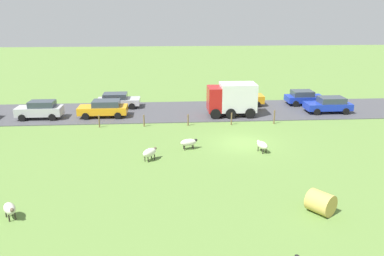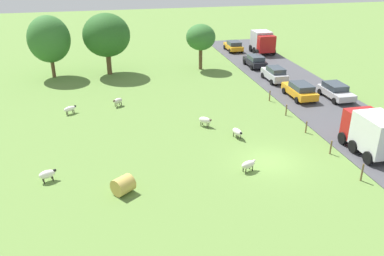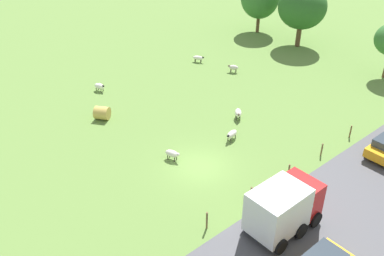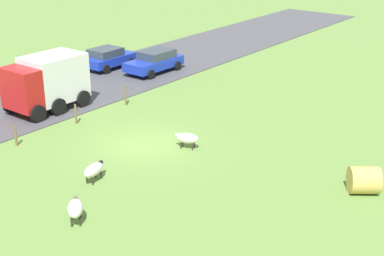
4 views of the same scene
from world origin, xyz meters
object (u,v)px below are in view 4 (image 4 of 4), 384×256
(sheep_2, at_px, (187,138))
(sheep_5, at_px, (75,208))
(hay_bale_0, at_px, (364,180))
(car_3, at_px, (32,77))
(car_1, at_px, (155,61))
(sheep_0, at_px, (94,170))
(truck_1, at_px, (47,81))
(car_2, at_px, (108,58))

(sheep_2, bearing_deg, sheep_5, 97.20)
(sheep_5, height_order, hay_bale_0, hay_bale_0)
(sheep_2, height_order, car_3, car_3)
(sheep_5, xyz_separation_m, car_1, (11.22, -17.21, 0.28))
(sheep_0, xyz_separation_m, truck_1, (8.81, -4.69, 1.21))
(truck_1, distance_m, car_3, 4.17)
(sheep_2, relative_size, car_2, 0.32)
(sheep_5, relative_size, car_2, 0.31)
(sheep_0, relative_size, car_2, 0.34)
(sheep_0, bearing_deg, car_1, -57.41)
(sheep_2, relative_size, sheep_5, 1.03)
(truck_1, relative_size, car_3, 1.04)
(car_1, xyz_separation_m, car_3, (3.30, 8.05, 0.07))
(sheep_5, distance_m, car_3, 17.17)
(car_1, bearing_deg, car_2, 21.21)
(car_1, bearing_deg, sheep_2, 137.91)
(sheep_0, distance_m, truck_1, 10.06)
(sheep_5, relative_size, car_3, 0.27)
(truck_1, bearing_deg, car_1, -87.55)
(sheep_2, xyz_separation_m, car_1, (10.21, -9.22, 0.33))
(sheep_2, distance_m, car_1, 13.76)
(sheep_5, xyz_separation_m, car_2, (14.57, -15.91, 0.27))
(car_3, bearing_deg, truck_1, 155.42)
(sheep_0, height_order, sheep_2, same)
(sheep_0, bearing_deg, truck_1, -28.01)
(hay_bale_0, bearing_deg, car_3, -0.87)
(car_1, height_order, car_2, car_1)
(truck_1, height_order, car_1, truck_1)
(sheep_0, height_order, car_2, car_2)
(sheep_0, xyz_separation_m, sheep_5, (-1.98, 2.77, 0.05))
(truck_1, xyz_separation_m, car_2, (3.78, -8.45, -0.89))
(sheep_2, xyz_separation_m, car_3, (13.50, -1.16, 0.41))
(hay_bale_0, height_order, truck_1, truck_1)
(car_1, bearing_deg, truck_1, 92.45)
(sheep_0, relative_size, sheep_5, 1.12)
(car_1, relative_size, car_2, 1.13)
(sheep_2, bearing_deg, car_1, -42.09)
(sheep_5, height_order, car_2, car_2)
(sheep_5, xyz_separation_m, car_3, (14.51, -9.16, 0.35))
(truck_1, bearing_deg, sheep_5, 145.36)
(hay_bale_0, relative_size, car_1, 0.27)
(car_1, bearing_deg, car_3, 67.72)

